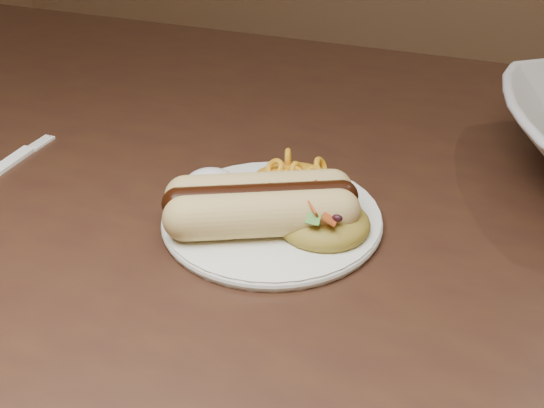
% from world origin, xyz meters
% --- Properties ---
extents(table, '(1.60, 0.90, 0.75)m').
position_xyz_m(table, '(0.00, 0.00, 0.66)').
color(table, '#321D10').
rests_on(table, floor).
extents(plate, '(0.24, 0.24, 0.01)m').
position_xyz_m(plate, '(0.05, -0.07, 0.76)').
color(plate, silver).
rests_on(plate, table).
extents(hotdog, '(0.14, 0.12, 0.04)m').
position_xyz_m(hotdog, '(0.04, -0.09, 0.78)').
color(hotdog, '#CEBB76').
rests_on(hotdog, plate).
extents(mac_and_cheese, '(0.10, 0.09, 0.04)m').
position_xyz_m(mac_and_cheese, '(0.05, -0.03, 0.78)').
color(mac_and_cheese, orange).
rests_on(mac_and_cheese, plate).
extents(sour_cream, '(0.07, 0.07, 0.03)m').
position_xyz_m(sour_cream, '(-0.02, -0.06, 0.78)').
color(sour_cream, white).
rests_on(sour_cream, plate).
extents(taco_salad, '(0.08, 0.08, 0.04)m').
position_xyz_m(taco_salad, '(0.10, -0.08, 0.77)').
color(taco_salad, '#C27728').
rests_on(taco_salad, plate).
extents(fork, '(0.03, 0.15, 0.00)m').
position_xyz_m(fork, '(-0.25, -0.08, 0.75)').
color(fork, white).
rests_on(fork, table).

